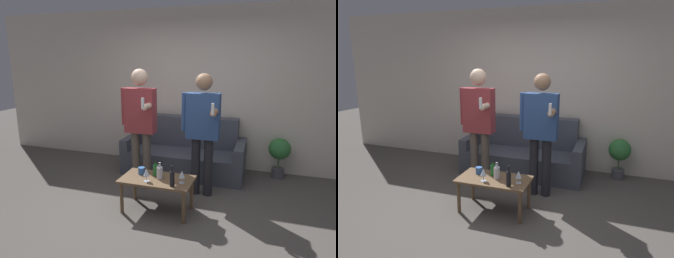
{
  "view_description": "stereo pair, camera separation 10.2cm",
  "coord_description": "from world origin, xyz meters",
  "views": [
    {
      "loc": [
        1.11,
        -2.94,
        1.87
      ],
      "look_at": [
        -0.1,
        0.75,
        0.95
      ],
      "focal_mm": 32.0,
      "sensor_mm": 36.0,
      "label": 1
    },
    {
      "loc": [
        1.21,
        -2.9,
        1.87
      ],
      "look_at": [
        -0.1,
        0.75,
        0.95
      ],
      "focal_mm": 32.0,
      "sensor_mm": 36.0,
      "label": 2
    }
  ],
  "objects": [
    {
      "name": "wine_glass_near",
      "position": [
        0.24,
        0.25,
        0.53
      ],
      "size": [
        0.07,
        0.07,
        0.15
      ],
      "color": "silver",
      "rests_on": "coffee_table"
    },
    {
      "name": "ground_plane",
      "position": [
        0.0,
        0.0,
        0.0
      ],
      "size": [
        16.0,
        16.0,
        0.0
      ],
      "primitive_type": "plane",
      "color": "#514C47"
    },
    {
      "name": "bottle_orange",
      "position": [
        -0.14,
        0.37,
        0.51
      ],
      "size": [
        0.06,
        0.06,
        0.19
      ],
      "color": "#23752D",
      "rests_on": "coffee_table"
    },
    {
      "name": "cup_on_table",
      "position": [
        -0.33,
        0.37,
        0.47
      ],
      "size": [
        0.09,
        0.09,
        0.09
      ],
      "color": "#3366B2",
      "rests_on": "coffee_table"
    },
    {
      "name": "coffee_table",
      "position": [
        -0.09,
        0.29,
        0.37
      ],
      "size": [
        0.89,
        0.49,
        0.43
      ],
      "color": "brown",
      "rests_on": "ground_plane"
    },
    {
      "name": "bottle_dark",
      "position": [
        0.15,
        0.13,
        0.53
      ],
      "size": [
        0.06,
        0.06,
        0.25
      ],
      "color": "black",
      "rests_on": "coffee_table"
    },
    {
      "name": "person_standing_right",
      "position": [
        0.33,
        0.92,
        0.99
      ],
      "size": [
        0.52,
        0.44,
        1.68
      ],
      "color": "#232328",
      "rests_on": "ground_plane"
    },
    {
      "name": "wall_back",
      "position": [
        0.0,
        2.13,
        1.35
      ],
      "size": [
        8.0,
        0.06,
        2.7
      ],
      "color": "beige",
      "rests_on": "ground_plane"
    },
    {
      "name": "person_standing_left",
      "position": [
        -0.56,
        0.89,
        1.02
      ],
      "size": [
        0.51,
        0.44,
        1.73
      ],
      "color": "brown",
      "rests_on": "ground_plane"
    },
    {
      "name": "bottle_green",
      "position": [
        -0.06,
        0.29,
        0.51
      ],
      "size": [
        0.08,
        0.08,
        0.21
      ],
      "color": "silver",
      "rests_on": "coffee_table"
    },
    {
      "name": "wine_glass_far",
      "position": [
        -0.18,
        0.17,
        0.54
      ],
      "size": [
        0.07,
        0.07,
        0.16
      ],
      "color": "silver",
      "rests_on": "coffee_table"
    },
    {
      "name": "couch",
      "position": [
        -0.11,
        1.7,
        0.31
      ],
      "size": [
        1.95,
        0.84,
        0.9
      ],
      "color": "#474C56",
      "rests_on": "ground_plane"
    },
    {
      "name": "potted_plant",
      "position": [
        1.38,
        1.9,
        0.42
      ],
      "size": [
        0.34,
        0.34,
        0.65
      ],
      "color": "#4C4C51",
      "rests_on": "ground_plane"
    }
  ]
}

